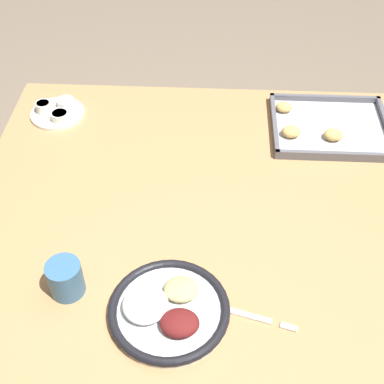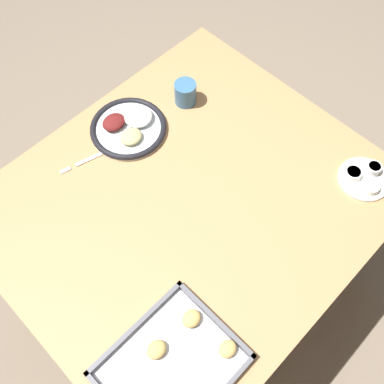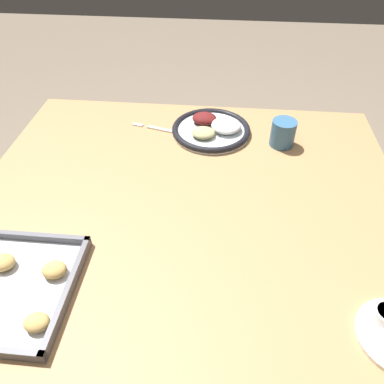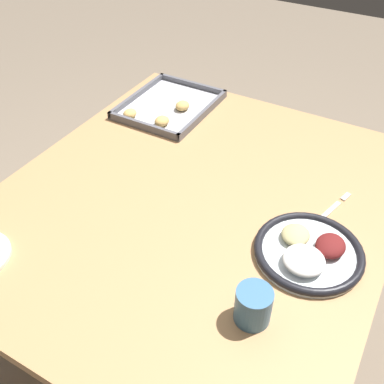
% 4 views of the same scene
% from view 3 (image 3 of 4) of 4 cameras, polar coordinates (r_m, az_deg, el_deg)
% --- Properties ---
extents(ground_plane, '(8.00, 8.00, 0.00)m').
position_cam_3_polar(ground_plane, '(1.61, -0.51, -21.94)').
color(ground_plane, '#7A6B59').
extents(dining_table, '(1.14, 1.00, 0.78)m').
position_cam_3_polar(dining_table, '(1.05, -0.72, -5.60)').
color(dining_table, '#AD7F51').
rests_on(dining_table, ground_plane).
extents(dinner_plate, '(0.25, 0.25, 0.05)m').
position_cam_3_polar(dinner_plate, '(1.22, 3.07, 9.59)').
color(dinner_plate, silver).
rests_on(dinner_plate, dining_table).
extents(fork, '(0.19, 0.06, 0.00)m').
position_cam_3_polar(fork, '(1.24, -4.50, 9.46)').
color(fork, silver).
rests_on(fork, dining_table).
extents(drinking_cup, '(0.07, 0.07, 0.08)m').
position_cam_3_polar(drinking_cup, '(1.18, 13.69, 8.72)').
color(drinking_cup, '#38668E').
rests_on(drinking_cup, dining_table).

